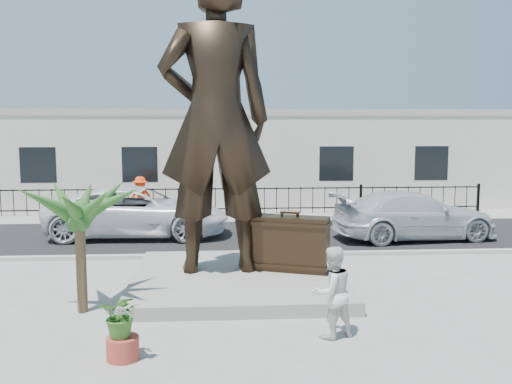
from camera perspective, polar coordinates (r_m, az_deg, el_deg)
ground at (r=13.17m, az=0.59°, el=-11.04°), size 100.00×100.00×0.00m
street at (r=20.92m, az=-1.10°, el=-4.28°), size 40.00×7.00×0.01m
curb at (r=17.49m, az=-0.55°, el=-6.32°), size 40.00×0.25×0.12m
far_sidewalk at (r=24.85m, az=-1.54°, el=-2.48°), size 40.00×2.50×0.02m
plinth at (r=14.54m, az=-1.86°, el=-8.70°), size 5.20×5.20×0.30m
fence at (r=25.55m, az=-1.62°, el=-0.89°), size 22.00×0.10×1.20m
building at (r=29.57m, az=-1.95°, el=3.29°), size 28.00×7.00×4.40m
statue at (r=14.36m, az=-4.10°, el=7.33°), size 2.95×2.06×7.74m
suitcase at (r=14.65m, az=3.38°, el=-5.16°), size 2.09×1.28×1.40m
tourist at (r=11.03m, az=7.61°, el=-9.90°), size 1.05×0.96×1.76m
car_white at (r=20.91m, az=-11.69°, el=-1.92°), size 6.52×3.15×1.79m
car_silver at (r=20.79m, az=15.54°, el=-2.26°), size 5.94×2.93×1.66m
worker at (r=24.77m, az=-11.47°, el=-0.54°), size 1.25×0.84×1.78m
palm_tree at (r=13.16m, az=-16.92°, el=-11.37°), size 1.80×1.80×3.20m
planter at (r=10.44m, az=-13.19°, el=-14.97°), size 0.56×0.56×0.40m
shrub at (r=10.23m, az=-13.28°, el=-11.88°), size 0.82×0.74×0.79m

